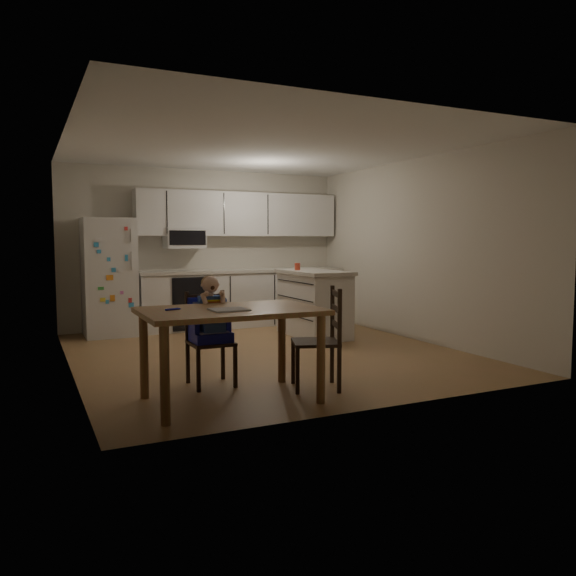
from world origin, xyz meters
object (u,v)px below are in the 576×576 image
(red_cup, at_px, (297,267))
(dining_table, at_px, (231,321))
(chair_booster, at_px, (209,319))
(chair_side, at_px, (326,332))
(refrigerator, at_px, (109,277))
(kitchen_island, at_px, (314,303))

(red_cup, xyz_separation_m, dining_table, (-2.03, -2.82, -0.31))
(red_cup, relative_size, chair_booster, 0.10)
(dining_table, height_order, chair_side, chair_side)
(chair_side, bearing_deg, refrigerator, -140.24)
(chair_booster, bearing_deg, dining_table, -90.23)
(refrigerator, bearing_deg, dining_table, -83.18)
(dining_table, bearing_deg, refrigerator, 96.82)
(dining_table, relative_size, chair_side, 1.58)
(refrigerator, height_order, dining_table, refrigerator)
(refrigerator, distance_m, red_cup, 2.73)
(red_cup, height_order, chair_booster, same)
(dining_table, height_order, chair_booster, chair_booster)
(refrigerator, height_order, chair_booster, refrigerator)
(red_cup, xyz_separation_m, chair_booster, (-2.03, -2.20, -0.37))
(kitchen_island, relative_size, dining_table, 0.86)
(red_cup, bearing_deg, dining_table, -125.77)
(dining_table, bearing_deg, chair_booster, 90.02)
(kitchen_island, height_order, chair_booster, chair_booster)
(red_cup, relative_size, chair_side, 0.11)
(dining_table, bearing_deg, red_cup, 54.23)
(kitchen_island, bearing_deg, red_cup, 126.02)
(kitchen_island, xyz_separation_m, chair_side, (-1.25, -2.58, 0.06))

